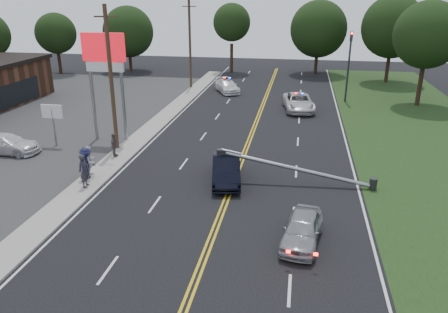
% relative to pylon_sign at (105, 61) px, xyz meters
% --- Properties ---
extents(ground, '(120.00, 120.00, 0.00)m').
position_rel_pylon_sign_xyz_m(ground, '(10.50, -14.00, -6.00)').
color(ground, black).
rests_on(ground, ground).
extents(sidewalk, '(1.80, 70.00, 0.12)m').
position_rel_pylon_sign_xyz_m(sidewalk, '(2.10, -4.00, -5.94)').
color(sidewalk, gray).
rests_on(sidewalk, ground).
extents(centerline_yellow, '(0.36, 80.00, 0.00)m').
position_rel_pylon_sign_xyz_m(centerline_yellow, '(10.50, -4.00, -5.99)').
color(centerline_yellow, gold).
rests_on(centerline_yellow, ground).
extents(pylon_sign, '(3.20, 0.35, 8.00)m').
position_rel_pylon_sign_xyz_m(pylon_sign, '(0.00, 0.00, 0.00)').
color(pylon_sign, gray).
rests_on(pylon_sign, ground).
extents(small_sign, '(1.60, 0.14, 3.10)m').
position_rel_pylon_sign_xyz_m(small_sign, '(-3.50, -2.00, -3.66)').
color(small_sign, gray).
rests_on(small_sign, ground).
extents(traffic_signal, '(0.28, 0.41, 7.05)m').
position_rel_pylon_sign_xyz_m(traffic_signal, '(18.80, 16.00, -1.79)').
color(traffic_signal, '#2D2D30').
rests_on(traffic_signal, ground).
extents(fallen_streetlight, '(9.36, 0.44, 1.91)m').
position_rel_pylon_sign_xyz_m(fallen_streetlight, '(14.69, -6.00, -5.08)').
color(fallen_streetlight, '#2D2D30').
rests_on(fallen_streetlight, ground).
extents(utility_pole_mid, '(1.60, 0.28, 10.00)m').
position_rel_pylon_sign_xyz_m(utility_pole_mid, '(1.30, -2.00, -0.91)').
color(utility_pole_mid, '#382619').
rests_on(utility_pole_mid, ground).
extents(utility_pole_far, '(1.60, 0.28, 10.00)m').
position_rel_pylon_sign_xyz_m(utility_pole_far, '(1.30, 20.00, -0.91)').
color(utility_pole_far, '#382619').
rests_on(utility_pole_far, ground).
extents(tree_4, '(5.41, 5.41, 8.17)m').
position_rel_pylon_sign_xyz_m(tree_4, '(-18.97, 26.17, -0.55)').
color(tree_4, black).
rests_on(tree_4, ground).
extents(tree_5, '(7.03, 7.03, 9.00)m').
position_rel_pylon_sign_xyz_m(tree_5, '(-10.16, 30.05, -0.52)').
color(tree_5, black).
rests_on(tree_5, ground).
extents(tree_6, '(5.12, 5.12, 9.37)m').
position_rel_pylon_sign_xyz_m(tree_6, '(4.33, 31.52, 0.79)').
color(tree_6, black).
rests_on(tree_6, ground).
extents(tree_7, '(7.58, 7.58, 9.81)m').
position_rel_pylon_sign_xyz_m(tree_7, '(16.07, 32.39, 0.02)').
color(tree_7, black).
rests_on(tree_7, ground).
extents(tree_8, '(7.50, 7.50, 10.49)m').
position_rel_pylon_sign_xyz_m(tree_8, '(24.73, 27.69, 0.73)').
color(tree_8, black).
rests_on(tree_8, ground).
extents(tree_9, '(6.42, 6.42, 10.09)m').
position_rel_pylon_sign_xyz_m(tree_9, '(25.82, 15.69, 0.87)').
color(tree_9, black).
rests_on(tree_9, ground).
extents(crashed_sedan, '(2.40, 4.86, 1.53)m').
position_rel_pylon_sign_xyz_m(crashed_sedan, '(10.07, -6.27, -5.23)').
color(crashed_sedan, black).
rests_on(crashed_sedan, ground).
extents(waiting_sedan, '(2.14, 4.15, 1.35)m').
position_rel_pylon_sign_xyz_m(waiting_sedan, '(14.61, -12.45, -5.32)').
color(waiting_sedan, '#9A9EA2').
rests_on(waiting_sedan, ground).
extents(parked_car, '(4.71, 1.93, 1.37)m').
position_rel_pylon_sign_xyz_m(parked_car, '(-6.05, -4.11, -5.31)').
color(parked_car, silver).
rests_on(parked_car, ground).
extents(emergency_a, '(3.47, 6.05, 1.59)m').
position_rel_pylon_sign_xyz_m(emergency_a, '(14.04, 11.59, -5.20)').
color(emergency_a, silver).
rests_on(emergency_a, ground).
extents(emergency_b, '(3.95, 5.20, 1.40)m').
position_rel_pylon_sign_xyz_m(emergency_b, '(5.91, 18.39, -5.30)').
color(emergency_b, silver).
rests_on(emergency_b, ground).
extents(bystander_a, '(0.52, 0.75, 1.98)m').
position_rel_pylon_sign_xyz_m(bystander_a, '(2.22, -8.69, -4.89)').
color(bystander_a, '#2A2A33').
rests_on(bystander_a, sidewalk).
extents(bystander_b, '(0.74, 0.94, 1.91)m').
position_rel_pylon_sign_xyz_m(bystander_b, '(1.78, -7.14, -4.92)').
color(bystander_b, silver).
rests_on(bystander_b, sidewalk).
extents(bystander_c, '(1.08, 1.40, 1.91)m').
position_rel_pylon_sign_xyz_m(bystander_c, '(1.76, -7.54, -4.92)').
color(bystander_c, '#171839').
rests_on(bystander_c, sidewalk).
extents(bystander_d, '(0.50, 1.00, 1.65)m').
position_rel_pylon_sign_xyz_m(bystander_d, '(1.86, -3.71, -5.05)').
color(bystander_d, '#5F514C').
rests_on(bystander_d, sidewalk).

